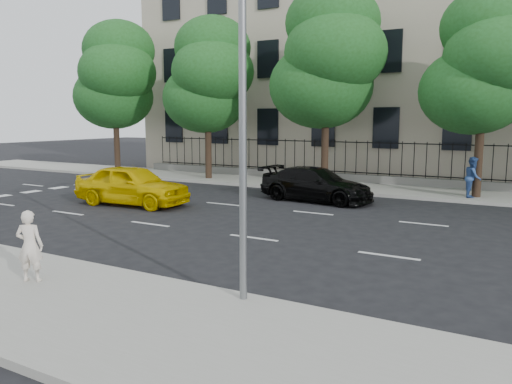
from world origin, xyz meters
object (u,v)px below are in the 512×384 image
Objects in this scene: street_light at (257,28)px; woman_near at (30,246)px; yellow_taxi at (132,185)px; black_sedan at (316,184)px.

woman_near is (-4.37, -1.82, -4.25)m from street_light.
street_light is 1.66× the size of yellow_taxi.
black_sedan is 3.31× the size of woman_near.
yellow_taxi is 3.23× the size of woman_near.
street_light is at bearing -129.30° from yellow_taxi.
yellow_taxi is 0.98× the size of black_sedan.
street_light is at bearing 174.42° from woman_near.
black_sedan is 13.23m from woman_near.
black_sedan is at bearing -57.54° from yellow_taxi.
street_light reaches higher than black_sedan.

